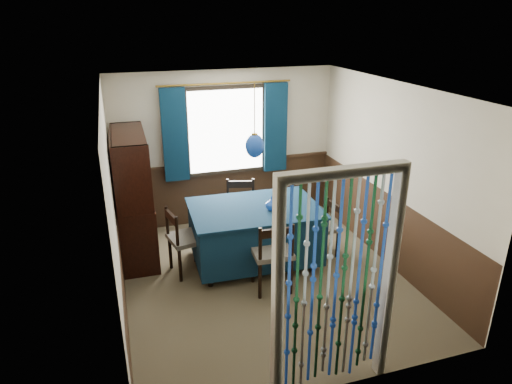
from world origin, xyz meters
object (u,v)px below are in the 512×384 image
object	(u,v)px
sideboard	(135,215)
vase_table	(272,204)
chair_left	(185,239)
bowl_shelf	(137,179)
chair_near	(272,254)
vase_sideboard	(136,182)
dining_table	(255,231)
pendant_lamp	(255,146)
chair_far	(241,210)
chair_right	(325,227)

from	to	relation	value
sideboard	vase_table	distance (m)	1.99
chair_left	bowl_shelf	xyz separation A→B (m)	(-0.52, 0.42, 0.77)
chair_near	vase_sideboard	size ratio (longest dim) A/B	5.21
dining_table	vase_table	bearing A→B (deg)	-34.32
pendant_lamp	dining_table	bearing A→B (deg)	180.00
sideboard	chair_left	bearing A→B (deg)	-50.29
chair_far	chair_left	size ratio (longest dim) A/B	1.02
chair_near	vase_sideboard	bearing A→B (deg)	133.62
vase_table	chair_far	bearing A→B (deg)	102.93
pendant_lamp	vase_sideboard	bearing A→B (deg)	144.52
pendant_lamp	vase_table	size ratio (longest dim) A/B	5.54
sideboard	bowl_shelf	distance (m)	0.71
chair_left	chair_right	distance (m)	2.01
chair_far	pendant_lamp	bearing A→B (deg)	104.35
pendant_lamp	vase_table	world-z (taller)	pendant_lamp
dining_table	vase_sideboard	distance (m)	1.90
chair_near	chair_far	size ratio (longest dim) A/B	1.02
dining_table	bowl_shelf	world-z (taller)	bowl_shelf
chair_far	vase_sideboard	xyz separation A→B (m)	(-1.49, 0.36, 0.50)
chair_right	vase_table	size ratio (longest dim) A/B	4.75
dining_table	chair_left	bearing A→B (deg)	-179.41
vase_sideboard	chair_near	bearing A→B (deg)	-50.01
dining_table	bowl_shelf	distance (m)	1.74
chair_far	vase_table	bearing A→B (deg)	117.46
chair_right	vase_sideboard	world-z (taller)	vase_sideboard
dining_table	chair_right	bearing A→B (deg)	-2.29
chair_far	vase_sideboard	distance (m)	1.61
chair_near	bowl_shelf	bearing A→B (deg)	145.66
chair_near	chair_far	distance (m)	1.42
chair_left	pendant_lamp	world-z (taller)	pendant_lamp
chair_far	chair_left	distance (m)	1.18
sideboard	bowl_shelf	xyz separation A→B (m)	(0.06, -0.30, 0.64)
chair_near	vase_table	bearing A→B (deg)	75.22
chair_near	vase_table	world-z (taller)	vase_table
vase_sideboard	bowl_shelf	bearing A→B (deg)	-90.00
chair_far	chair_right	distance (m)	1.30
chair_right	chair_far	bearing A→B (deg)	46.60
chair_far	pendant_lamp	size ratio (longest dim) A/B	1.00
chair_left	bowl_shelf	size ratio (longest dim) A/B	4.07
chair_right	bowl_shelf	xyz separation A→B (m)	(-2.52, 0.53, 0.83)
dining_table	chair_right	xyz separation A→B (m)	(1.03, -0.08, -0.05)
dining_table	vase_sideboard	bearing A→B (deg)	146.79
chair_near	pendant_lamp	distance (m)	1.40
chair_far	sideboard	xyz separation A→B (m)	(-1.55, 0.04, 0.12)
chair_right	pendant_lamp	xyz separation A→B (m)	(-1.03, 0.08, 1.28)
dining_table	sideboard	bearing A→B (deg)	156.49
pendant_lamp	bowl_shelf	distance (m)	1.62
chair_near	bowl_shelf	size ratio (longest dim) A/B	4.23
sideboard	vase_sideboard	bearing A→B (deg)	80.01
chair_near	bowl_shelf	distance (m)	2.04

